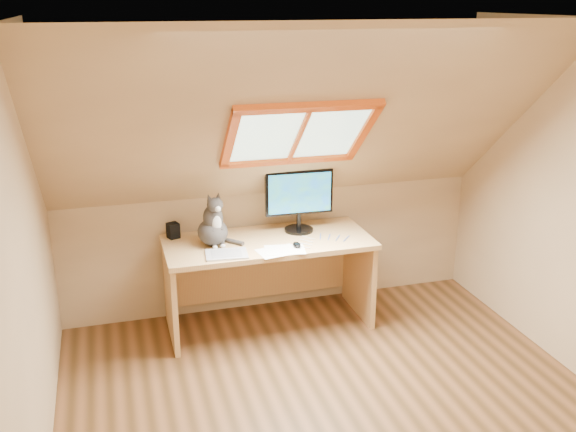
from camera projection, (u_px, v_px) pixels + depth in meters
name	position (u px, v px, depth m)	size (l,w,h in m)	color
ground	(346.00, 424.00, 3.99)	(3.50, 3.50, 0.00)	brown
room_shell	(360.00, 210.00, 3.44)	(3.52, 3.52, 2.41)	tan
desk	(266.00, 263.00, 5.10)	(1.60, 0.70, 0.73)	tan
monitor	(299.00, 197.00, 5.06)	(0.55, 0.23, 0.50)	black
cat	(213.00, 226.00, 4.83)	(0.29, 0.32, 0.42)	#3F3A37
desk_speaker	(173.00, 231.00, 4.99)	(0.08, 0.08, 0.12)	black
graphics_tablet	(227.00, 254.00, 4.67)	(0.30, 0.22, 0.01)	#B2B2B7
mouse	(297.00, 245.00, 4.83)	(0.06, 0.10, 0.03)	black
papers	(273.00, 252.00, 4.72)	(0.33, 0.27, 0.00)	white
cables	(323.00, 239.00, 4.97)	(0.51, 0.26, 0.01)	silver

